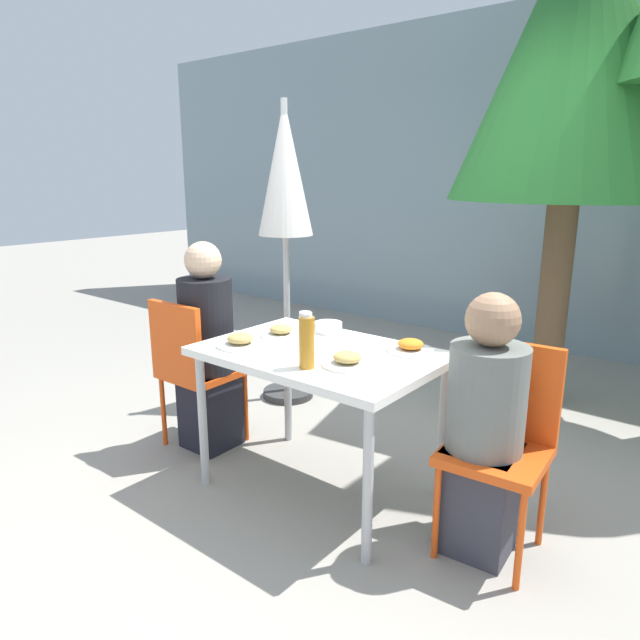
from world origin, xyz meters
The scene contains 16 objects.
ground_plane centered at (0.00, 0.00, 0.00)m, with size 24.00×24.00×0.00m, color gray.
building_facade centered at (0.00, 3.28, 1.50)m, with size 10.00×0.20×3.00m.
dining_table centered at (0.00, 0.00, 0.67)m, with size 1.13×0.77×0.74m.
chair_left centered at (-0.86, -0.09, 0.52)m, with size 0.41×0.41×0.88m.
person_left centered at (-0.82, -0.01, 0.58)m, with size 0.31×0.31×1.21m.
chair_right centered at (0.86, 0.15, 0.52)m, with size 0.43×0.43×0.88m.
person_right centered at (0.82, 0.06, 0.54)m, with size 0.32×0.32×1.12m.
closed_umbrella centered at (-0.97, 0.84, 1.50)m, with size 0.37×0.37×2.04m.
plate_0 centered at (0.35, 0.25, 0.77)m, with size 0.22×0.22×0.06m.
plate_1 centered at (-0.35, -0.19, 0.77)m, with size 0.24×0.24×0.07m.
plate_2 centered at (0.24, -0.10, 0.77)m, with size 0.23×0.23×0.06m.
plate_3 centered at (-0.32, 0.07, 0.77)m, with size 0.22×0.22×0.06m.
bottle centered at (0.12, -0.23, 0.86)m, with size 0.07×0.07×0.25m.
drinking_cup centered at (-0.29, 0.23, 0.80)m, with size 0.07×0.07×0.10m.
salad_bowl centered at (-0.17, 0.28, 0.77)m, with size 0.15×0.15×0.05m.
tree_behind_right centered at (0.51, 1.89, 2.31)m, with size 1.49×1.49×3.26m.
Camera 1 is at (1.64, -2.04, 1.56)m, focal length 32.00 mm.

